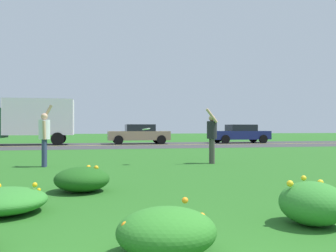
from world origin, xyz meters
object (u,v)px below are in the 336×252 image
object	(u,v)px
person_thrower_white_shirt	(44,134)
car_navy_leftmost	(240,134)
frisbee_white	(146,129)
car_tan_center_left	(139,134)
person_catcher_dark_shirt	(212,134)
box_truck_dark_green	(26,119)

from	to	relation	value
person_thrower_white_shirt	car_navy_leftmost	xyz separation A→B (m)	(13.03, 15.27, -0.26)
frisbee_white	car_tan_center_left	distance (m)	15.44
person_thrower_white_shirt	frisbee_white	distance (m)	3.17
person_catcher_dark_shirt	frisbee_white	world-z (taller)	person_catcher_dark_shirt
person_catcher_dark_shirt	car_tan_center_left	xyz separation A→B (m)	(-0.42, 15.36, -0.25)
car_tan_center_left	box_truck_dark_green	bearing A→B (deg)	-180.00
car_tan_center_left	box_truck_dark_green	world-z (taller)	box_truck_dark_green
person_thrower_white_shirt	person_catcher_dark_shirt	bearing A→B (deg)	-0.93
frisbee_white	box_truck_dark_green	xyz separation A→B (m)	(-6.10, 15.32, 0.64)
car_tan_center_left	car_navy_leftmost	bearing A→B (deg)	0.00
person_thrower_white_shirt	car_tan_center_left	xyz separation A→B (m)	(4.99, 15.27, -0.26)
person_catcher_dark_shirt	box_truck_dark_green	distance (m)	17.50
person_catcher_dark_shirt	car_navy_leftmost	xyz separation A→B (m)	(7.62, 15.36, -0.25)
person_catcher_dark_shirt	car_navy_leftmost	size ratio (longest dim) A/B	0.41
car_navy_leftmost	car_tan_center_left	xyz separation A→B (m)	(-8.04, 0.00, 0.00)
frisbee_white	car_tan_center_left	size ratio (longest dim) A/B	0.06
person_thrower_white_shirt	car_navy_leftmost	world-z (taller)	person_thrower_white_shirt
frisbee_white	car_navy_leftmost	size ratio (longest dim) A/B	0.06
person_thrower_white_shirt	car_tan_center_left	world-z (taller)	person_thrower_white_shirt
person_thrower_white_shirt	person_catcher_dark_shirt	size ratio (longest dim) A/B	1.04
person_catcher_dark_shirt	frisbee_white	size ratio (longest dim) A/B	6.85
frisbee_white	car_tan_center_left	bearing A→B (deg)	83.23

